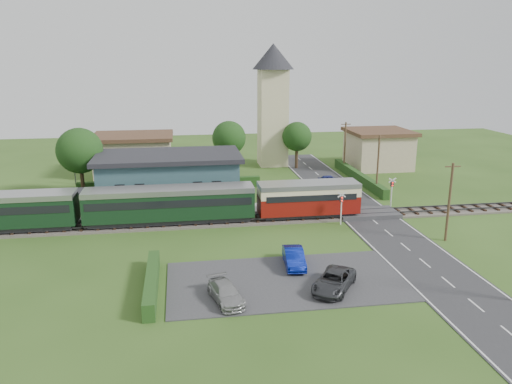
{
  "coord_description": "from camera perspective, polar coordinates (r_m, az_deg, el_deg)",
  "views": [
    {
      "loc": [
        -8.71,
        -44.4,
        15.68
      ],
      "look_at": [
        -1.21,
        4.0,
        2.42
      ],
      "focal_mm": 35.0,
      "sensor_mm": 36.0,
      "label": 1
    }
  ],
  "objects": [
    {
      "name": "church_tower",
      "position": [
        73.89,
        1.94,
        10.91
      ],
      "size": [
        6.0,
        6.0,
        17.6
      ],
      "color": "beige",
      "rests_on": "ground"
    },
    {
      "name": "car_park_blue",
      "position": [
        38.87,
        4.36,
        -7.47
      ],
      "size": [
        1.81,
        4.24,
        1.36
      ],
      "primitive_type": "imported",
      "rotation": [
        0.0,
        0.0,
        -0.09
      ],
      "color": "navy",
      "rests_on": "car_park"
    },
    {
      "name": "tree_b",
      "position": [
        68.57,
        -3.1,
        6.18
      ],
      "size": [
        4.6,
        4.6,
        7.34
      ],
      "color": "#332316",
      "rests_on": "ground"
    },
    {
      "name": "pedestrian_near",
      "position": [
        51.83,
        -3.78,
        -0.83
      ],
      "size": [
        0.85,
        0.73,
        1.98
      ],
      "primitive_type": "imported",
      "rotation": [
        0.0,
        0.0,
        2.72
      ],
      "color": "gray",
      "rests_on": "platform"
    },
    {
      "name": "equipment_hut",
      "position": [
        52.35,
        -18.69,
        -1.1
      ],
      "size": [
        2.3,
        2.3,
        2.55
      ],
      "color": "beige",
      "rests_on": "platform"
    },
    {
      "name": "car_park_silver",
      "position": [
        33.56,
        -3.46,
        -11.44
      ],
      "size": [
        2.58,
        4.38,
        1.19
      ],
      "primitive_type": "imported",
      "rotation": [
        0.0,
        0.0,
        0.24
      ],
      "color": "#959595",
      "rests_on": "car_park"
    },
    {
      "name": "platform",
      "position": [
        51.97,
        -9.84,
        -2.38
      ],
      "size": [
        30.0,
        3.0,
        0.45
      ],
      "primitive_type": "cube",
      "color": "gray",
      "rests_on": "ground"
    },
    {
      "name": "house_west",
      "position": [
        70.87,
        -13.79,
        4.24
      ],
      "size": [
        10.8,
        8.8,
        5.5
      ],
      "color": "tan",
      "rests_on": "ground"
    },
    {
      "name": "pedestrian_far",
      "position": [
        52.71,
        -18.13,
        -1.53
      ],
      "size": [
        0.73,
        0.86,
        1.56
      ],
      "primitive_type": "imported",
      "rotation": [
        0.0,
        0.0,
        1.37
      ],
      "color": "gray",
      "rests_on": "platform"
    },
    {
      "name": "crossing_signal_near",
      "position": [
        48.45,
        9.74,
        -1.3
      ],
      "size": [
        0.84,
        0.28,
        3.28
      ],
      "color": "silver",
      "rests_on": "ground"
    },
    {
      "name": "streetlamp_west",
      "position": [
        66.96,
        -20.12,
        3.34
      ],
      "size": [
        0.3,
        0.3,
        5.15
      ],
      "color": "#3F3F47",
      "rests_on": "ground"
    },
    {
      "name": "tree_a",
      "position": [
        60.37,
        -19.51,
        4.46
      ],
      "size": [
        5.2,
        5.2,
        8.0
      ],
      "color": "#332316",
      "rests_on": "ground"
    },
    {
      "name": "station_building",
      "position": [
        56.91,
        -9.88,
        1.73
      ],
      "size": [
        16.0,
        9.0,
        5.3
      ],
      "color": "#34545B",
      "rests_on": "ground"
    },
    {
      "name": "ground",
      "position": [
        47.89,
        2.17,
        -3.97
      ],
      "size": [
        120.0,
        120.0,
        0.0
      ],
      "primitive_type": "plane",
      "color": "#2D4C19"
    },
    {
      "name": "hedge_carpark",
      "position": [
        35.82,
        -11.83,
        -10.1
      ],
      "size": [
        0.8,
        9.0,
        1.2
      ],
      "primitive_type": "cube",
      "color": "#193814",
      "rests_on": "ground"
    },
    {
      "name": "crossing_deck",
      "position": [
        52.37,
        12.57,
        -2.39
      ],
      "size": [
        6.2,
        3.4,
        0.45
      ],
      "primitive_type": "cube",
      "color": "#333335",
      "rests_on": "ground"
    },
    {
      "name": "utility_pole_c",
      "position": [
        60.25,
        13.76,
        3.17
      ],
      "size": [
        1.4,
        0.22,
        7.0
      ],
      "color": "#473321",
      "rests_on": "ground"
    },
    {
      "name": "utility_pole_d",
      "position": [
        71.27,
        10.12,
        5.18
      ],
      "size": [
        1.4,
        0.22,
        7.0
      ],
      "color": "#473321",
      "rests_on": "ground"
    },
    {
      "name": "house_east",
      "position": [
        75.29,
        13.8,
        4.86
      ],
      "size": [
        8.8,
        8.8,
        5.5
      ],
      "color": "tan",
      "rests_on": "ground"
    },
    {
      "name": "train",
      "position": [
        48.52,
        -13.55,
        -1.44
      ],
      "size": [
        43.2,
        2.9,
        3.4
      ],
      "color": "#232328",
      "rests_on": "ground"
    },
    {
      "name": "car_park_dark",
      "position": [
        35.44,
        8.89,
        -10.01
      ],
      "size": [
        4.41,
        5.04,
        1.29
      ],
      "primitive_type": "imported",
      "rotation": [
        0.0,
        0.0,
        -0.61
      ],
      "color": "#303135",
      "rests_on": "car_park"
    },
    {
      "name": "railway_track",
      "position": [
        49.71,
        1.73,
        -3.11
      ],
      "size": [
        76.0,
        3.2,
        0.49
      ],
      "color": "#4C443D",
      "rests_on": "ground"
    },
    {
      "name": "car_park",
      "position": [
        36.7,
        3.43,
        -10.11
      ],
      "size": [
        17.0,
        9.0,
        0.08
      ],
      "primitive_type": "cube",
      "color": "#333335",
      "rests_on": "ground"
    },
    {
      "name": "hedge_roadside",
      "position": [
        66.34,
        11.65,
        1.7
      ],
      "size": [
        0.8,
        18.0,
        1.2
      ],
      "primitive_type": "cube",
      "color": "#193814",
      "rests_on": "ground"
    },
    {
      "name": "crossing_signal_far",
      "position": [
        55.34,
        15.27,
        0.44
      ],
      "size": [
        0.84,
        0.28,
        3.28
      ],
      "color": "silver",
      "rests_on": "ground"
    },
    {
      "name": "hedge_station",
      "position": [
        61.77,
        -9.74,
        0.85
      ],
      "size": [
        22.0,
        0.8,
        1.3
      ],
      "primitive_type": "cube",
      "color": "#193814",
      "rests_on": "ground"
    },
    {
      "name": "tree_c",
      "position": [
        72.23,
        4.7,
        6.32
      ],
      "size": [
        4.2,
        4.2,
        6.78
      ],
      "color": "#332316",
      "rests_on": "ground"
    },
    {
      "name": "utility_pole_b",
      "position": [
        46.31,
        21.22,
        -0.99
      ],
      "size": [
        1.4,
        0.22,
        7.0
      ],
      "color": "#473321",
      "rests_on": "ground"
    },
    {
      "name": "road",
      "position": [
        50.66,
        13.36,
        -3.27
      ],
      "size": [
        6.0,
        70.0,
        0.05
      ],
      "primitive_type": "cube",
      "color": "#28282B",
      "rests_on": "ground"
    },
    {
      "name": "car_on_road",
      "position": [
        64.69,
        8.42,
        1.47
      ],
      "size": [
        3.02,
        1.25,
        1.02
      ],
      "primitive_type": "imported",
      "rotation": [
        0.0,
        0.0,
        1.58
      ],
      "color": "navy",
      "rests_on": "road"
    },
    {
      "name": "streetlamp_east",
      "position": [
        76.61,
        10.18,
        5.42
      ],
      "size": [
        0.3,
        0.3,
        5.15
      ],
      "color": "#3F3F47",
      "rests_on": "ground"
    }
  ]
}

